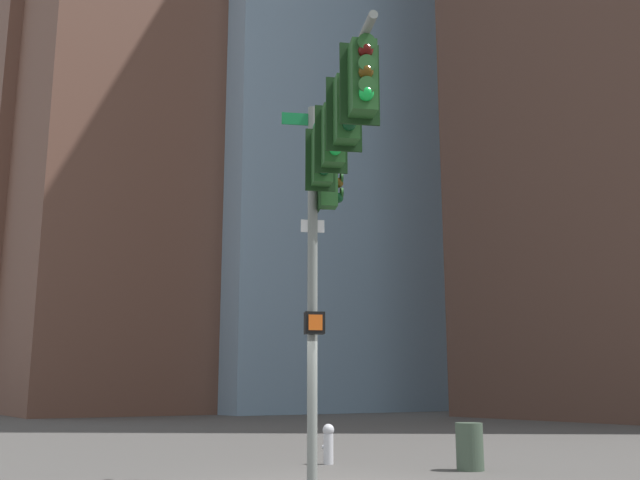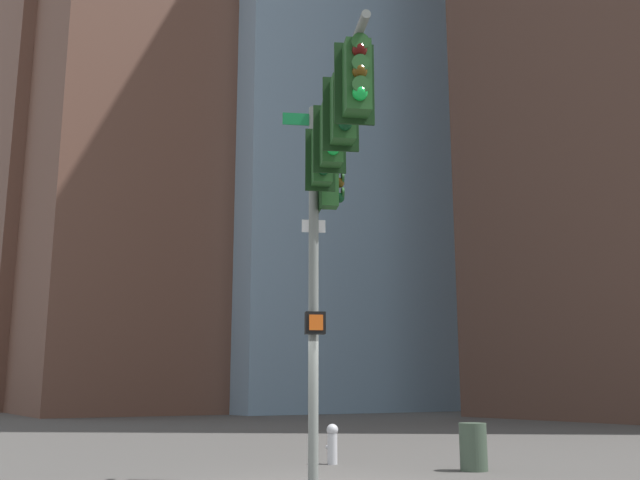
# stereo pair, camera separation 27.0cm
# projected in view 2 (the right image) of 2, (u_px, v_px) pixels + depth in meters

# --- Properties ---
(signal_pole_assembly) EXTENTS (5.09, 2.78, 7.07)m
(signal_pole_assembly) POSITION_uv_depth(u_px,v_px,m) (329.00, 174.00, 12.25)
(signal_pole_assembly) COLOR slate
(signal_pole_assembly) RESTS_ON ground_plane
(fire_hydrant) EXTENTS (0.34, 0.26, 0.87)m
(fire_hydrant) POSITION_uv_depth(u_px,v_px,m) (332.00, 442.00, 16.12)
(fire_hydrant) COLOR #B2B2B7
(fire_hydrant) RESTS_ON ground_plane
(litter_bin) EXTENTS (0.56, 0.56, 0.95)m
(litter_bin) POSITION_uv_depth(u_px,v_px,m) (473.00, 447.00, 14.85)
(litter_bin) COLOR #384738
(litter_bin) RESTS_ON ground_plane
(building_brick_midblock) EXTENTS (20.49, 14.48, 47.66)m
(building_brick_midblock) POSITION_uv_depth(u_px,v_px,m) (133.00, 98.00, 56.54)
(building_brick_midblock) COLOR brown
(building_brick_midblock) RESTS_ON ground_plane
(building_glass_tower) EXTENTS (30.49, 25.34, 63.01)m
(building_glass_tower) POSITION_uv_depth(u_px,v_px,m) (302.00, 67.00, 68.79)
(building_glass_tower) COLOR #7A99B2
(building_glass_tower) RESTS_ON ground_plane
(building_brick_farside) EXTENTS (22.06, 14.03, 48.67)m
(building_brick_farside) POSITION_uv_depth(u_px,v_px,m) (76.00, 136.00, 66.63)
(building_brick_farside) COLOR brown
(building_brick_farside) RESTS_ON ground_plane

